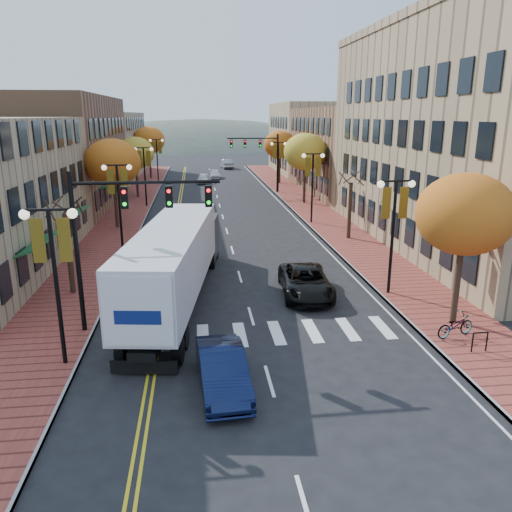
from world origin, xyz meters
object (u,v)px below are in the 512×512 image
object	(u,v)px
navy_sedan	(223,370)
semi_truck	(178,256)
black_suv	(306,282)
bicycle	(455,325)

from	to	relation	value
navy_sedan	semi_truck	bearing A→B (deg)	97.25
navy_sedan	black_suv	world-z (taller)	black_suv
semi_truck	navy_sedan	size ratio (longest dim) A/B	3.70
bicycle	navy_sedan	bearing A→B (deg)	88.68
semi_truck	black_suv	size ratio (longest dim) A/B	3.08
semi_truck	bicycle	world-z (taller)	semi_truck
semi_truck	black_suv	world-z (taller)	semi_truck
black_suv	bicycle	xyz separation A→B (m)	(5.08, -6.06, -0.11)
semi_truck	bicycle	size ratio (longest dim) A/B	8.90
black_suv	bicycle	world-z (taller)	black_suv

